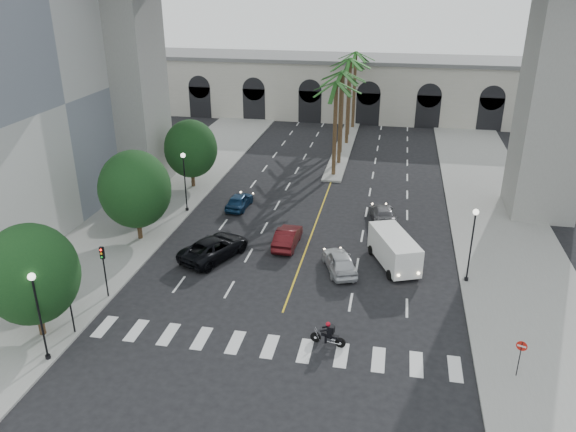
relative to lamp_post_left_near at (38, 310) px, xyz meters
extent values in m
plane|color=black|center=(11.40, 5.00, -3.22)|extent=(140.00, 140.00, 0.00)
cube|color=gray|center=(-3.60, 20.00, -3.15)|extent=(8.00, 100.00, 0.15)
cube|color=gray|center=(26.40, 20.00, -3.15)|extent=(8.00, 100.00, 0.15)
cube|color=gray|center=(11.40, 43.00, -3.12)|extent=(2.00, 24.00, 0.20)
cube|color=beige|center=(11.40, 60.00, 0.78)|extent=(70.00, 10.00, 8.00)
cube|color=slate|center=(11.40, 60.00, 5.03)|extent=(71.00, 10.50, 0.50)
cube|color=gray|center=(29.90, 27.00, 7.18)|extent=(5.00, 6.00, 20.80)
cube|color=gray|center=(-7.10, 27.00, 7.18)|extent=(5.00, 6.00, 20.80)
cylinder|color=#47331E|center=(11.40, 33.00, 1.53)|extent=(0.40, 0.40, 9.50)
cylinder|color=#47331E|center=(11.50, 37.00, 1.68)|extent=(0.40, 0.40, 9.80)
cylinder|color=#47331E|center=(11.20, 41.00, 1.43)|extent=(0.40, 0.40, 9.30)
cylinder|color=#47331E|center=(11.55, 45.00, 1.83)|extent=(0.40, 0.40, 10.10)
cylinder|color=#47331E|center=(11.30, 49.00, 1.58)|extent=(0.40, 0.40, 9.60)
cylinder|color=#47331E|center=(11.60, 53.00, 1.73)|extent=(0.40, 0.40, 9.90)
cylinder|color=#382616|center=(-1.60, 2.00, -2.05)|extent=(0.36, 0.36, 2.34)
ellipsoid|color=black|center=(-1.60, 2.00, 0.81)|extent=(5.20, 5.20, 5.72)
cylinder|color=#382616|center=(-1.60, 15.00, -2.00)|extent=(0.36, 0.36, 2.45)
ellipsoid|color=black|center=(-1.60, 15.00, 0.99)|extent=(5.44, 5.44, 5.98)
cylinder|color=#382616|center=(-1.60, 27.00, -2.09)|extent=(0.36, 0.36, 2.27)
ellipsoid|color=black|center=(-1.60, 27.00, 0.68)|extent=(5.04, 5.04, 5.54)
cylinder|color=black|center=(0.00, 0.00, -3.04)|extent=(0.28, 0.28, 0.36)
cylinder|color=black|center=(0.00, 0.00, -0.62)|extent=(0.11, 0.11, 5.00)
sphere|color=white|center=(0.00, 0.00, 1.93)|extent=(0.40, 0.40, 0.40)
cylinder|color=black|center=(0.00, 21.00, -3.04)|extent=(0.28, 0.28, 0.36)
cylinder|color=black|center=(0.00, 21.00, -0.62)|extent=(0.11, 0.11, 5.00)
sphere|color=white|center=(0.00, 21.00, 1.93)|extent=(0.40, 0.40, 0.40)
cylinder|color=black|center=(22.80, 13.00, -3.04)|extent=(0.28, 0.28, 0.36)
cylinder|color=black|center=(22.80, 13.00, -0.62)|extent=(0.11, 0.11, 5.00)
sphere|color=white|center=(22.80, 13.00, 1.93)|extent=(0.40, 0.40, 0.40)
cylinder|color=black|center=(0.10, 2.50, -1.47)|extent=(0.10, 0.10, 3.50)
cube|color=black|center=(0.10, 2.50, 0.03)|extent=(0.25, 0.18, 0.80)
cylinder|color=black|center=(0.10, 6.50, -1.47)|extent=(0.10, 0.10, 3.50)
cube|color=black|center=(0.10, 6.50, 0.03)|extent=(0.25, 0.18, 0.80)
cylinder|color=black|center=(13.83, 4.45, -2.92)|extent=(0.61, 0.21, 0.60)
cylinder|color=black|center=(15.25, 4.20, -2.92)|extent=(0.61, 0.21, 0.60)
cube|color=silver|center=(14.59, 4.32, -2.84)|extent=(0.45, 0.35, 0.26)
cube|color=black|center=(14.44, 4.34, -2.56)|extent=(0.58, 0.32, 0.20)
cube|color=black|center=(14.89, 4.26, -2.60)|extent=(0.49, 0.32, 0.12)
cylinder|color=black|center=(14.05, 4.41, -2.34)|extent=(0.13, 0.55, 0.03)
cube|color=black|center=(14.66, 4.30, -2.22)|extent=(0.33, 0.42, 0.52)
cube|color=black|center=(14.82, 4.27, -2.17)|extent=(0.19, 0.32, 0.38)
sphere|color=#B90C1D|center=(14.52, 4.33, -1.87)|extent=(0.26, 0.26, 0.26)
imported|color=silver|center=(14.24, 12.94, -2.47)|extent=(3.16, 4.75, 1.50)
imported|color=#470E11|center=(9.90, 16.15, -2.49)|extent=(1.64, 4.46, 1.46)
imported|color=black|center=(5.04, 13.26, -2.42)|extent=(4.78, 6.33, 1.60)
imported|color=slate|center=(16.85, 22.37, -2.55)|extent=(2.69, 4.86, 1.33)
imported|color=navy|center=(4.24, 22.73, -2.53)|extent=(1.83, 4.12, 1.38)
cube|color=white|center=(17.90, 14.53, -1.91)|extent=(3.93, 5.79, 2.01)
cube|color=black|center=(18.88, 12.16, -1.66)|extent=(1.82, 0.94, 0.85)
cylinder|color=black|center=(17.74, 12.40, -2.87)|extent=(0.53, 0.76, 0.70)
cylinder|color=black|center=(19.51, 13.13, -2.87)|extent=(0.53, 0.76, 0.70)
cylinder|color=black|center=(16.29, 15.93, -2.87)|extent=(0.53, 0.76, 0.70)
cylinder|color=black|center=(18.05, 16.66, -2.87)|extent=(0.53, 0.76, 0.70)
imported|color=black|center=(-5.12, 7.97, -2.14)|extent=(0.79, 0.64, 1.86)
imported|color=black|center=(-6.50, 9.60, -2.20)|extent=(1.03, 0.93, 1.73)
cylinder|color=black|center=(24.40, 3.38, -2.12)|extent=(0.05, 0.05, 2.20)
cylinder|color=red|center=(24.40, 3.38, -1.25)|extent=(0.53, 0.21, 0.55)
cube|color=silver|center=(24.40, 3.38, -1.25)|extent=(0.40, 0.16, 0.09)
camera|label=1|loc=(17.38, -21.67, 15.83)|focal=35.00mm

